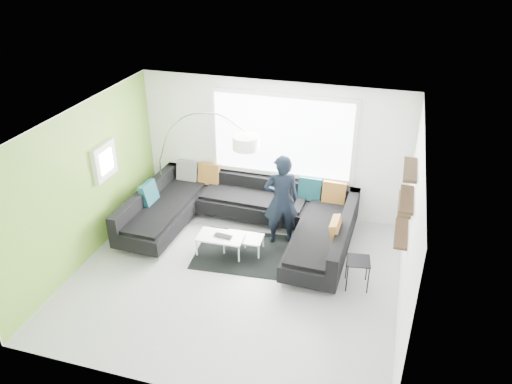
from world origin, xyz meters
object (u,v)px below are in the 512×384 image
Objects in this scene: coffee_table at (232,243)px; side_table at (357,273)px; arc_lamp at (160,160)px; sectional_sofa at (240,220)px; person at (281,200)px; laptop at (222,237)px.

side_table is at bearing -11.27° from coffee_table.
sectional_sofa is at bearing -8.94° from arc_lamp.
sectional_sofa is at bearing 88.27° from coffee_table.
coffee_table is 0.47× the size of arc_lamp.
arc_lamp is 4.43× the size of side_table.
arc_lamp is 2.73m from person.
sectional_sofa reaches higher than laptop.
sectional_sofa is 1.83× the size of arc_lamp.
arc_lamp is at bearing 161.43° from side_table.
coffee_table is at bearing -87.47° from sectional_sofa.
coffee_table is 0.28m from laptop.
sectional_sofa is 0.93m from person.
arc_lamp is at bearing -31.40° from person.
person reaches higher than coffee_table.
coffee_table is 3.00× the size of laptop.
side_table is 1.95m from person.
side_table is at bearing 1.30° from laptop.
sectional_sofa is 2.50m from side_table.
arc_lamp is at bearing 165.57° from sectional_sofa.
arc_lamp is at bearing 152.10° from laptop.
laptop is at bearing -27.04° from arc_lamp.
arc_lamp reaches higher than laptop.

